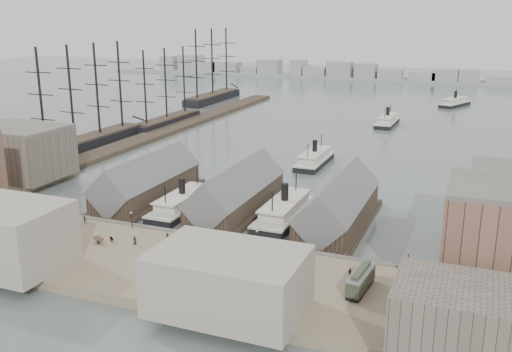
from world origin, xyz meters
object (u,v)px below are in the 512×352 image
at_px(tram, 361,281).
at_px(horse_cart_left, 36,222).
at_px(ferry_docked_west, 183,203).
at_px(horse_cart_center, 106,239).
at_px(horse_cart_right, 204,269).

distance_m(tram, horse_cart_left, 75.20).
bearing_deg(tram, ferry_docked_west, 155.17).
bearing_deg(horse_cart_left, tram, -61.16).
bearing_deg(horse_cart_center, horse_cart_right, -71.40).
bearing_deg(tram, horse_cart_left, -177.86).
relative_size(ferry_docked_west, horse_cart_right, 5.55).
relative_size(horse_cart_left, horse_cart_center, 0.98).
bearing_deg(ferry_docked_west, tram, -30.49).
xyz_separation_m(ferry_docked_west, horse_cart_left, (-23.59, -25.68, 0.63)).
relative_size(ferry_docked_west, horse_cart_center, 5.46).
distance_m(horse_cart_center, horse_cart_right, 26.22).
xyz_separation_m(horse_cart_left, horse_cart_right, (46.82, -8.27, -0.01)).
relative_size(tram, horse_cart_center, 2.18).
bearing_deg(horse_cart_left, ferry_docked_west, -10.22).
height_order(tram, horse_cart_right, tram).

